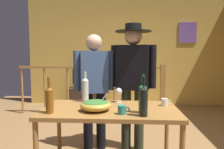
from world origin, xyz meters
The scene contains 16 objects.
back_wall centered at (0.00, 2.90, 1.39)m, with size 5.13×0.10×2.78m, color gold.
framed_picture centered at (1.52, 2.84, 1.86)m, with size 0.44×0.03×0.51m, color #7B57AE.
stair_railing centered at (-0.31, 1.83, 0.68)m, with size 3.16×0.10×1.11m.
tv_console centered at (-1.01, 2.55, 0.24)m, with size 0.90×0.40×0.48m, color #38281E.
flat_screen_tv centered at (-1.01, 2.51, 0.75)m, with size 0.66×0.12×0.47m.
serving_table centered at (-0.20, -0.53, 0.67)m, with size 1.42×0.79×0.74m.
salad_bowl centered at (-0.34, -0.64, 0.80)m, with size 0.31×0.31×0.18m.
wine_glass centered at (-0.12, -0.24, 0.86)m, with size 0.08×0.08×0.17m.
wine_bottle_green centered at (0.13, -0.70, 0.89)m, with size 0.08×0.08×0.38m.
wine_bottle_amber centered at (-0.77, -0.76, 0.88)m, with size 0.08×0.08×0.35m.
wine_bottle_clear centered at (-0.52, -0.23, 0.89)m, with size 0.08×0.08×0.36m.
wine_bottle_dark centered at (0.12, -0.81, 0.89)m, with size 0.08×0.08×0.37m.
mug_white centered at (0.39, -0.39, 0.78)m, with size 0.11×0.07×0.08m.
mug_teal centered at (-0.07, -0.75, 0.78)m, with size 0.12×0.08×0.09m.
person_standing_left centered at (-0.47, 0.13, 0.92)m, with size 0.54×0.30×1.58m.
person_standing_right centered at (0.06, 0.13, 1.04)m, with size 0.60×0.48×1.71m.
Camera 1 is at (-0.05, -2.78, 1.31)m, focal length 34.79 mm.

